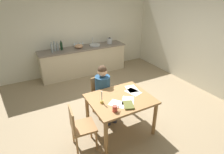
% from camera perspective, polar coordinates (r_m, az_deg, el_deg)
% --- Properties ---
extents(ground_plane, '(5.20, 5.20, 0.04)m').
position_cam_1_polar(ground_plane, '(4.58, 1.72, -9.20)').
color(ground_plane, '#937F60').
extents(wall_back, '(5.20, 0.12, 2.60)m').
position_cam_1_polar(wall_back, '(6.27, -10.45, 13.36)').
color(wall_back, beige).
rests_on(wall_back, ground).
extents(wall_right, '(0.12, 5.20, 2.60)m').
position_cam_1_polar(wall_right, '(5.70, 25.53, 10.07)').
color(wall_right, beige).
rests_on(wall_right, ground).
extents(kitchen_counter, '(2.81, 0.64, 0.90)m').
position_cam_1_polar(kitchen_counter, '(6.18, -8.73, 5.09)').
color(kitchen_counter, beige).
rests_on(kitchen_counter, ground).
extents(dining_table, '(1.16, 0.95, 0.75)m').
position_cam_1_polar(dining_table, '(3.53, 2.61, -8.07)').
color(dining_table, '#9E7042').
rests_on(dining_table, ground).
extents(chair_at_table, '(0.41, 0.41, 0.86)m').
position_cam_1_polar(chair_at_table, '(4.12, -3.36, -5.30)').
color(chair_at_table, '#9E7042').
rests_on(chair_at_table, ground).
extents(person_seated, '(0.33, 0.60, 1.19)m').
position_cam_1_polar(person_seated, '(3.91, -2.45, -3.80)').
color(person_seated, navy).
rests_on(person_seated, ground).
extents(chair_side_empty, '(0.44, 0.44, 0.86)m').
position_cam_1_polar(chair_side_empty, '(3.30, -9.90, -14.83)').
color(chair_side_empty, '#9E7042').
rests_on(chair_side_empty, ground).
extents(coffee_mug, '(0.12, 0.08, 0.11)m').
position_cam_1_polar(coffee_mug, '(3.09, 0.96, -9.77)').
color(coffee_mug, '#D84C3F').
rests_on(coffee_mug, dining_table).
extents(candlestick, '(0.06, 0.06, 0.25)m').
position_cam_1_polar(candlestick, '(3.29, -3.17, -7.11)').
color(candlestick, gold).
rests_on(candlestick, dining_table).
extents(book_magazine, '(0.24, 0.29, 0.03)m').
position_cam_1_polar(book_magazine, '(3.26, 5.14, -8.66)').
color(book_magazine, brown).
rests_on(book_magazine, dining_table).
extents(paper_letter, '(0.26, 0.33, 0.00)m').
position_cam_1_polar(paper_letter, '(3.79, 6.19, -3.62)').
color(paper_letter, white).
rests_on(paper_letter, dining_table).
extents(paper_bill, '(0.35, 0.36, 0.00)m').
position_cam_1_polar(paper_bill, '(3.31, 1.77, -8.28)').
color(paper_bill, white).
rests_on(paper_bill, dining_table).
extents(paper_envelope, '(0.34, 0.36, 0.00)m').
position_cam_1_polar(paper_envelope, '(3.40, 4.97, -7.29)').
color(paper_envelope, white).
rests_on(paper_envelope, dining_table).
extents(paper_receipt, '(0.28, 0.34, 0.00)m').
position_cam_1_polar(paper_receipt, '(3.68, 6.59, -4.57)').
color(paper_receipt, white).
rests_on(paper_receipt, dining_table).
extents(sink_unit, '(0.36, 0.36, 0.24)m').
position_cam_1_polar(sink_unit, '(6.18, -5.39, 9.88)').
color(sink_unit, '#B2B7BC').
rests_on(sink_unit, kitchen_counter).
extents(bottle_oil, '(0.06, 0.06, 0.31)m').
position_cam_1_polar(bottle_oil, '(5.72, -18.13, 8.50)').
color(bottle_oil, '#8C999E').
rests_on(bottle_oil, kitchen_counter).
extents(bottle_vinegar, '(0.07, 0.07, 0.31)m').
position_cam_1_polar(bottle_vinegar, '(5.82, -17.38, 8.93)').
color(bottle_vinegar, '#8C999E').
rests_on(bottle_vinegar, kitchen_counter).
extents(bottle_wine_red, '(0.07, 0.07, 0.27)m').
position_cam_1_polar(bottle_wine_red, '(5.88, -16.52, 9.03)').
color(bottle_wine_red, '#8C999E').
rests_on(bottle_wine_red, kitchen_counter).
extents(bottle_sauce, '(0.07, 0.07, 0.29)m').
position_cam_1_polar(bottle_sauce, '(5.87, -15.43, 9.22)').
color(bottle_sauce, black).
rests_on(bottle_sauce, kitchen_counter).
extents(mixing_bowl, '(0.27, 0.27, 0.12)m').
position_cam_1_polar(mixing_bowl, '(5.96, -10.25, 9.37)').
color(mixing_bowl, tan).
rests_on(mixing_bowl, kitchen_counter).
extents(stovetop_kettle, '(0.18, 0.18, 0.22)m').
position_cam_1_polar(stovetop_kettle, '(6.39, -0.76, 11.21)').
color(stovetop_kettle, '#B7BABF').
rests_on(stovetop_kettle, kitchen_counter).
extents(wine_glass_near_sink, '(0.07, 0.07, 0.15)m').
position_cam_1_polar(wine_glass_near_sink, '(6.17, -9.09, 10.45)').
color(wine_glass_near_sink, silver).
rests_on(wine_glass_near_sink, kitchen_counter).
extents(wine_glass_by_kettle, '(0.07, 0.07, 0.15)m').
position_cam_1_polar(wine_glass_by_kettle, '(6.14, -9.94, 10.31)').
color(wine_glass_by_kettle, silver).
rests_on(wine_glass_by_kettle, kitchen_counter).
extents(wine_glass_back_left, '(0.07, 0.07, 0.15)m').
position_cam_1_polar(wine_glass_back_left, '(6.10, -10.93, 10.15)').
color(wine_glass_back_left, silver).
rests_on(wine_glass_back_left, kitchen_counter).
extents(wine_glass_back_right, '(0.07, 0.07, 0.15)m').
position_cam_1_polar(wine_glass_back_right, '(6.08, -11.57, 10.04)').
color(wine_glass_back_right, silver).
rests_on(wine_glass_back_right, kitchen_counter).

